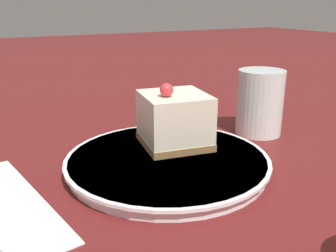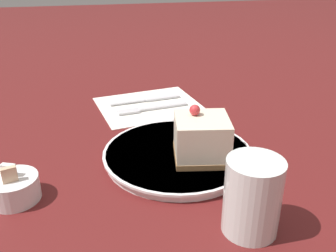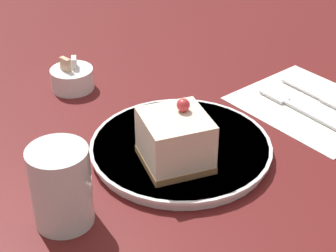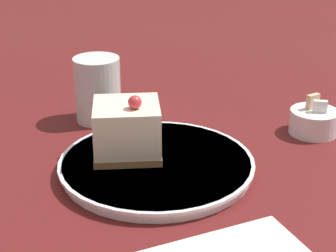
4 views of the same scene
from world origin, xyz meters
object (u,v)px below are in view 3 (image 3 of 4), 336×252
(cake_slice, at_px, (175,140))
(fork, at_px, (294,106))
(drinking_glass, at_px, (61,186))
(sugar_bowl, at_px, (72,78))
(knife, at_px, (330,103))
(plate, at_px, (181,148))

(cake_slice, height_order, fork, cake_slice)
(fork, height_order, drinking_glass, drinking_glass)
(cake_slice, distance_m, sugar_bowl, 0.29)
(cake_slice, bearing_deg, sugar_bowl, 105.87)
(cake_slice, distance_m, fork, 0.26)
(drinking_glass, bearing_deg, sugar_bowl, 66.96)
(cake_slice, distance_m, drinking_glass, 0.16)
(cake_slice, height_order, sugar_bowl, cake_slice)
(cake_slice, bearing_deg, drinking_glass, -164.72)
(knife, bearing_deg, drinking_glass, 177.50)
(sugar_bowl, bearing_deg, drinking_glass, -113.04)
(plate, bearing_deg, drinking_glass, -165.43)
(cake_slice, relative_size, fork, 0.61)
(plate, bearing_deg, cake_slice, -130.80)
(fork, relative_size, sugar_bowl, 2.26)
(knife, xyz_separation_m, drinking_glass, (-0.46, -0.05, 0.05))
(sugar_bowl, height_order, drinking_glass, drinking_glass)
(cake_slice, xyz_separation_m, drinking_glass, (-0.16, -0.02, -0.00))
(knife, relative_size, drinking_glass, 1.68)
(fork, distance_m, drinking_glass, 0.42)
(sugar_bowl, relative_size, drinking_glass, 0.71)
(cake_slice, xyz_separation_m, sugar_bowl, (-0.03, 0.28, -0.03))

